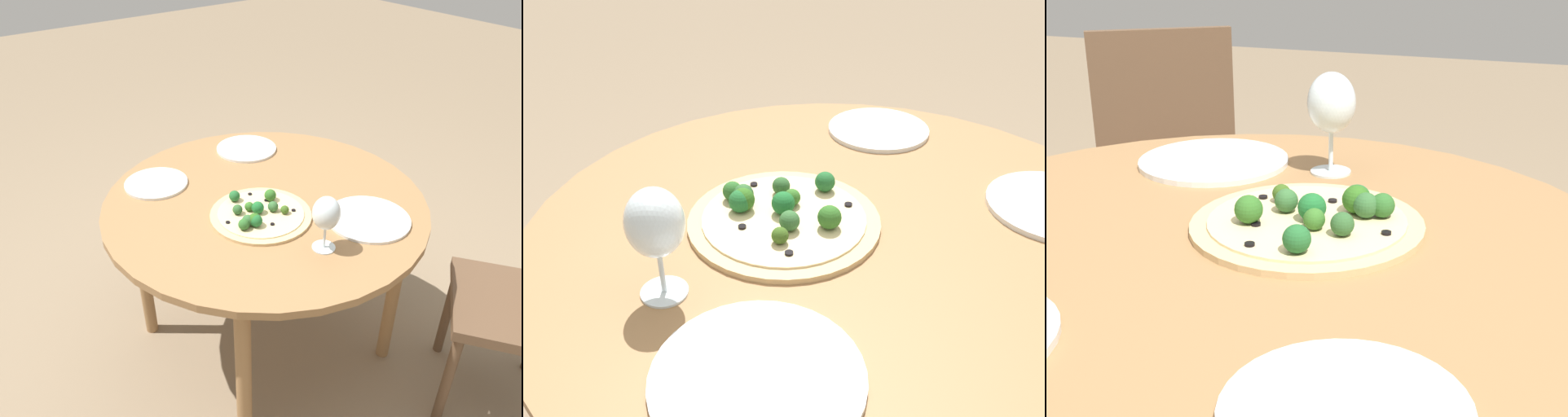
% 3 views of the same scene
% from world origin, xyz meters
% --- Properties ---
extents(dining_table, '(1.13, 1.13, 0.72)m').
position_xyz_m(dining_table, '(0.00, 0.00, 0.64)').
color(dining_table, olive).
rests_on(dining_table, ground_plane).
extents(chair, '(0.56, 0.56, 0.88)m').
position_xyz_m(chair, '(0.55, -0.77, 0.49)').
color(chair, brown).
rests_on(chair, ground_plane).
extents(pizza, '(0.34, 0.34, 0.06)m').
position_xyz_m(pizza, '(-0.09, -0.08, 0.73)').
color(pizza, tan).
rests_on(pizza, dining_table).
extents(wine_glass, '(0.08, 0.08, 0.18)m').
position_xyz_m(wine_glass, '(-0.03, -0.33, 0.84)').
color(wine_glass, silver).
rests_on(wine_glass, dining_table).
extents(plate_near, '(0.28, 0.28, 0.01)m').
position_xyz_m(plate_near, '(0.19, -0.31, 0.72)').
color(plate_near, silver).
rests_on(plate_near, dining_table).
extents(plate_side, '(0.23, 0.23, 0.01)m').
position_xyz_m(plate_side, '(-0.26, 0.32, 0.72)').
color(plate_side, silver).
rests_on(plate_side, dining_table).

